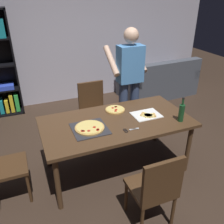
{
  "coord_description": "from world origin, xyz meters",
  "views": [
    {
      "loc": [
        -1.05,
        -2.42,
        2.23
      ],
      "look_at": [
        0.0,
        0.15,
        0.8
      ],
      "focal_mm": 38.6,
      "sensor_mm": 36.0,
      "label": 1
    }
  ],
  "objects_px": {
    "wine_bottle": "(181,112)",
    "second_pizza_plain": "(115,110)",
    "dining_table": "(116,125)",
    "chair_near_camera": "(155,187)",
    "kitchen_scissors": "(129,130)",
    "person_serving_pizza": "(129,78)",
    "pepperoni_pizza_on_tray": "(90,128)",
    "couch": "(159,83)",
    "chair_far_side": "(93,106)"
  },
  "relations": [
    {
      "from": "dining_table",
      "to": "person_serving_pizza",
      "type": "bearing_deg",
      "value": 54.7
    },
    {
      "from": "dining_table",
      "to": "second_pizza_plain",
      "type": "distance_m",
      "value": 0.3
    },
    {
      "from": "dining_table",
      "to": "pepperoni_pizza_on_tray",
      "type": "distance_m",
      "value": 0.39
    },
    {
      "from": "couch",
      "to": "chair_far_side",
      "type": "bearing_deg",
      "value": -151.86
    },
    {
      "from": "wine_bottle",
      "to": "second_pizza_plain",
      "type": "relative_size",
      "value": 1.19
    },
    {
      "from": "chair_far_side",
      "to": "second_pizza_plain",
      "type": "height_order",
      "value": "chair_far_side"
    },
    {
      "from": "person_serving_pizza",
      "to": "pepperoni_pizza_on_tray",
      "type": "relative_size",
      "value": 4.28
    },
    {
      "from": "second_pizza_plain",
      "to": "couch",
      "type": "bearing_deg",
      "value": 43.47
    },
    {
      "from": "wine_bottle",
      "to": "person_serving_pizza",
      "type": "bearing_deg",
      "value": 101.23
    },
    {
      "from": "couch",
      "to": "kitchen_scissors",
      "type": "bearing_deg",
      "value": -129.58
    },
    {
      "from": "dining_table",
      "to": "person_serving_pizza",
      "type": "height_order",
      "value": "person_serving_pizza"
    },
    {
      "from": "dining_table",
      "to": "wine_bottle",
      "type": "height_order",
      "value": "wine_bottle"
    },
    {
      "from": "wine_bottle",
      "to": "second_pizza_plain",
      "type": "distance_m",
      "value": 0.87
    },
    {
      "from": "person_serving_pizza",
      "to": "wine_bottle",
      "type": "distance_m",
      "value": 1.08
    },
    {
      "from": "dining_table",
      "to": "kitchen_scissors",
      "type": "relative_size",
      "value": 9.63
    },
    {
      "from": "couch",
      "to": "chair_near_camera",
      "type": "bearing_deg",
      "value": -122.79
    },
    {
      "from": "dining_table",
      "to": "chair_far_side",
      "type": "bearing_deg",
      "value": 90.0
    },
    {
      "from": "dining_table",
      "to": "couch",
      "type": "height_order",
      "value": "couch"
    },
    {
      "from": "dining_table",
      "to": "kitchen_scissors",
      "type": "bearing_deg",
      "value": -81.85
    },
    {
      "from": "couch",
      "to": "pepperoni_pizza_on_tray",
      "type": "relative_size",
      "value": 4.29
    },
    {
      "from": "person_serving_pizza",
      "to": "wine_bottle",
      "type": "xyz_separation_m",
      "value": [
        0.21,
        -1.05,
        -0.13
      ]
    },
    {
      "from": "chair_far_side",
      "to": "dining_table",
      "type": "bearing_deg",
      "value": -90.0
    },
    {
      "from": "chair_far_side",
      "to": "pepperoni_pizza_on_tray",
      "type": "bearing_deg",
      "value": -109.8
    },
    {
      "from": "pepperoni_pizza_on_tray",
      "to": "chair_near_camera",
      "type": "bearing_deg",
      "value": -67.43
    },
    {
      "from": "dining_table",
      "to": "couch",
      "type": "relative_size",
      "value": 1.07
    },
    {
      "from": "chair_near_camera",
      "to": "person_serving_pizza",
      "type": "distance_m",
      "value": 1.86
    },
    {
      "from": "second_pizza_plain",
      "to": "pepperoni_pizza_on_tray",
      "type": "bearing_deg",
      "value": -143.99
    },
    {
      "from": "pepperoni_pizza_on_tray",
      "to": "wine_bottle",
      "type": "height_order",
      "value": "wine_bottle"
    },
    {
      "from": "couch",
      "to": "person_serving_pizza",
      "type": "height_order",
      "value": "person_serving_pizza"
    },
    {
      "from": "wine_bottle",
      "to": "second_pizza_plain",
      "type": "bearing_deg",
      "value": 138.24
    },
    {
      "from": "wine_bottle",
      "to": "second_pizza_plain",
      "type": "xyz_separation_m",
      "value": [
        -0.65,
        0.58,
        -0.11
      ]
    },
    {
      "from": "wine_bottle",
      "to": "kitchen_scissors",
      "type": "bearing_deg",
      "value": 177.04
    },
    {
      "from": "kitchen_scissors",
      "to": "couch",
      "type": "bearing_deg",
      "value": 50.42
    },
    {
      "from": "dining_table",
      "to": "chair_near_camera",
      "type": "xyz_separation_m",
      "value": [
        -0.0,
        -0.97,
        -0.17
      ]
    },
    {
      "from": "couch",
      "to": "pepperoni_pizza_on_tray",
      "type": "bearing_deg",
      "value": -137.93
    },
    {
      "from": "dining_table",
      "to": "couch",
      "type": "xyz_separation_m",
      "value": [
        1.9,
        1.99,
        -0.38
      ]
    },
    {
      "from": "person_serving_pizza",
      "to": "kitchen_scissors",
      "type": "distance_m",
      "value": 1.16
    },
    {
      "from": "couch",
      "to": "second_pizza_plain",
      "type": "bearing_deg",
      "value": -136.53
    },
    {
      "from": "chair_near_camera",
      "to": "chair_far_side",
      "type": "bearing_deg",
      "value": 90.0
    },
    {
      "from": "chair_near_camera",
      "to": "kitchen_scissors",
      "type": "xyz_separation_m",
      "value": [
        0.04,
        0.7,
        0.24
      ]
    },
    {
      "from": "wine_bottle",
      "to": "kitchen_scissors",
      "type": "height_order",
      "value": "wine_bottle"
    },
    {
      "from": "chair_far_side",
      "to": "couch",
      "type": "distance_m",
      "value": 2.17
    },
    {
      "from": "person_serving_pizza",
      "to": "pepperoni_pizza_on_tray",
      "type": "distance_m",
      "value": 1.24
    },
    {
      "from": "pepperoni_pizza_on_tray",
      "to": "wine_bottle",
      "type": "xyz_separation_m",
      "value": [
        1.11,
        -0.24,
        0.1
      ]
    },
    {
      "from": "chair_near_camera",
      "to": "kitchen_scissors",
      "type": "bearing_deg",
      "value": 86.84
    },
    {
      "from": "person_serving_pizza",
      "to": "wine_bottle",
      "type": "height_order",
      "value": "person_serving_pizza"
    },
    {
      "from": "couch",
      "to": "kitchen_scissors",
      "type": "relative_size",
      "value": 9.01
    },
    {
      "from": "person_serving_pizza",
      "to": "couch",
      "type": "bearing_deg",
      "value": 42.03
    },
    {
      "from": "dining_table",
      "to": "chair_far_side",
      "type": "xyz_separation_m",
      "value": [
        0.0,
        0.97,
        -0.17
      ]
    },
    {
      "from": "second_pizza_plain",
      "to": "chair_far_side",
      "type": "bearing_deg",
      "value": 97.64
    }
  ]
}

